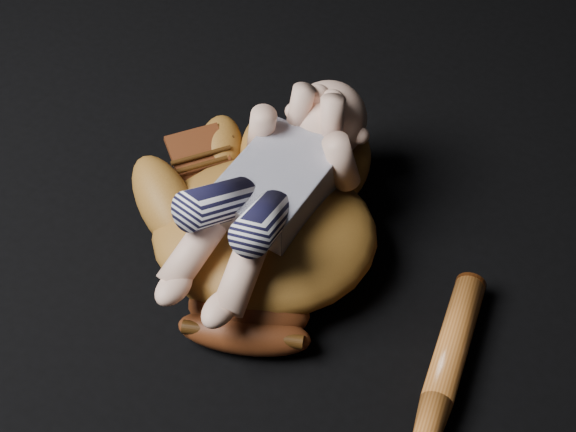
% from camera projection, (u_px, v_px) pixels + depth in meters
% --- Properties ---
extents(baseball_glove, '(0.50, 0.53, 0.13)m').
position_uv_depth(baseball_glove, '(264.00, 225.00, 1.15)').
color(baseball_glove, brown).
rests_on(baseball_glove, ground).
extents(newborn_baby, '(0.19, 0.41, 0.16)m').
position_uv_depth(newborn_baby, '(265.00, 189.00, 1.11)').
color(newborn_baby, '#DFAA90').
rests_on(newborn_baby, baseball_glove).
extents(baseball_bat, '(0.11, 0.42, 0.04)m').
position_uv_depth(baseball_bat, '(432.00, 418.00, 1.01)').
color(baseball_bat, '#B45F22').
rests_on(baseball_bat, ground).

